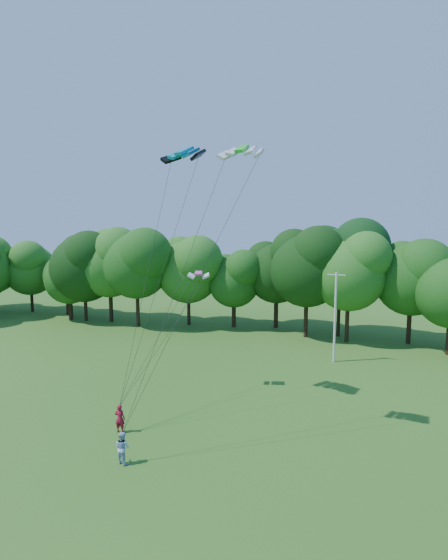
% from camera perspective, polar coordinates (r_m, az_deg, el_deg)
% --- Properties ---
extents(ground, '(160.00, 160.00, 0.00)m').
position_cam_1_polar(ground, '(21.10, -17.95, -29.76)').
color(ground, '#2A5C19').
rests_on(ground, ground).
extents(utility_pole, '(1.65, 0.28, 8.28)m').
position_cam_1_polar(utility_pole, '(41.10, 14.31, -4.63)').
color(utility_pole, silver).
rests_on(utility_pole, ground).
extents(kite_flyer_left, '(0.70, 0.51, 1.76)m').
position_cam_1_polar(kite_flyer_left, '(28.51, -13.44, -17.18)').
color(kite_flyer_left, maroon).
rests_on(kite_flyer_left, ground).
extents(kite_flyer_right, '(0.98, 0.84, 1.74)m').
position_cam_1_polar(kite_flyer_right, '(25.29, -13.13, -20.53)').
color(kite_flyer_right, '#A3B9E2').
rests_on(kite_flyer_right, ground).
extents(kite_teal, '(3.41, 2.23, 0.76)m').
position_cam_1_polar(kite_teal, '(31.00, -5.22, 16.44)').
color(kite_teal, '#057A9F').
rests_on(kite_teal, ground).
extents(kite_green, '(2.56, 1.20, 0.61)m').
position_cam_1_polar(kite_green, '(25.65, 2.34, 16.77)').
color(kite_green, green).
rests_on(kite_green, ground).
extents(kite_pink, '(1.82, 1.29, 0.27)m').
position_cam_1_polar(kite_pink, '(32.65, -3.34, 0.89)').
color(kite_pink, '#E640A6').
rests_on(kite_pink, ground).
extents(tree_back_west, '(6.99, 6.99, 10.17)m').
position_cam_1_polar(tree_back_west, '(60.77, -19.58, 0.99)').
color(tree_back_west, black).
rests_on(tree_back_west, ground).
extents(tree_back_center, '(9.36, 9.36, 13.61)m').
position_cam_1_polar(tree_back_center, '(50.12, 14.97, 2.38)').
color(tree_back_center, '#342014').
rests_on(tree_back_center, ground).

